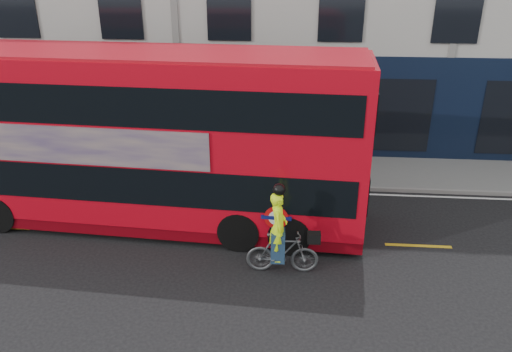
# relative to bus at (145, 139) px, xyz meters

# --- Properties ---
(ground) EXTENTS (120.00, 120.00, 0.00)m
(ground) POSITION_rel_bus_xyz_m (-0.30, -2.37, -2.58)
(ground) COLOR black
(ground) RESTS_ON ground
(pavement) EXTENTS (60.00, 3.00, 0.12)m
(pavement) POSITION_rel_bus_xyz_m (-0.30, 4.13, -2.52)
(pavement) COLOR slate
(pavement) RESTS_ON ground
(kerb) EXTENTS (60.00, 0.12, 0.13)m
(kerb) POSITION_rel_bus_xyz_m (-0.30, 2.63, -2.52)
(kerb) COLOR slate
(kerb) RESTS_ON ground
(road_edge_line) EXTENTS (58.00, 0.10, 0.01)m
(road_edge_line) POSITION_rel_bus_xyz_m (-0.30, 2.33, -2.58)
(road_edge_line) COLOR silver
(road_edge_line) RESTS_ON ground
(lane_dashes) EXTENTS (58.00, 0.12, 0.01)m
(lane_dashes) POSITION_rel_bus_xyz_m (-0.30, -0.87, -2.58)
(lane_dashes) COLOR gold
(lane_dashes) RESTS_ON ground
(bus) EXTENTS (12.64, 3.59, 5.04)m
(bus) POSITION_rel_bus_xyz_m (0.00, 0.00, 0.00)
(bus) COLOR red
(bus) RESTS_ON ground
(cyclist) EXTENTS (1.84, 0.66, 2.42)m
(cyclist) POSITION_rel_bus_xyz_m (3.97, -2.40, -1.77)
(cyclist) COLOR #4E5154
(cyclist) RESTS_ON ground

